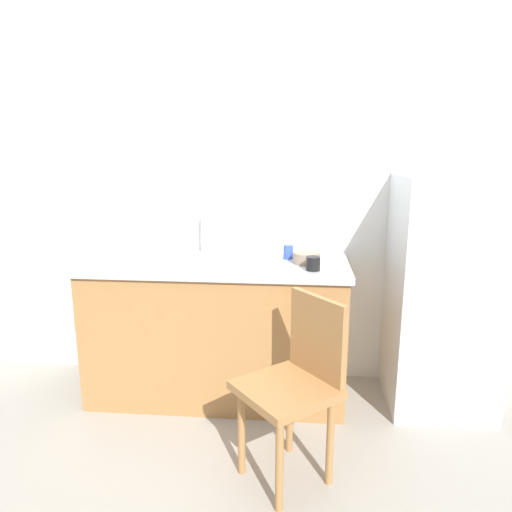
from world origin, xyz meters
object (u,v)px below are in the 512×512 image
(cup_black, at_px, (313,264))
(cup_white, at_px, (236,251))
(refrigerator, at_px, (443,295))
(terracotta_bowl, at_px, (306,258))
(chair, at_px, (296,380))
(dish_tray, at_px, (164,261))
(cup_blue, at_px, (288,252))

(cup_black, bearing_deg, cup_white, 148.52)
(cup_black, bearing_deg, refrigerator, 12.53)
(terracotta_bowl, bearing_deg, cup_white, 163.63)
(refrigerator, bearing_deg, terracotta_bowl, -179.15)
(chair, relative_size, terracotta_bowl, 5.46)
(chair, bearing_deg, terracotta_bowl, 136.15)
(dish_tray, distance_m, cup_black, 0.88)
(refrigerator, relative_size, terracotta_bowl, 8.64)
(cup_white, bearing_deg, chair, -65.43)
(refrigerator, relative_size, dish_tray, 5.04)
(cup_black, bearing_deg, dish_tray, 176.87)
(dish_tray, distance_m, cup_white, 0.47)
(terracotta_bowl, bearing_deg, dish_tray, -172.30)
(chair, relative_size, cup_blue, 10.27)
(terracotta_bowl, relative_size, cup_black, 2.03)
(cup_white, xyz_separation_m, cup_blue, (0.33, -0.02, 0.00))
(cup_black, relative_size, cup_blue, 0.93)
(chair, height_order, cup_blue, cup_blue)
(terracotta_bowl, relative_size, cup_blue, 1.88)
(refrigerator, bearing_deg, cup_white, 174.67)
(chair, distance_m, cup_white, 1.04)
(cup_white, height_order, cup_black, cup_black)
(cup_white, relative_size, cup_blue, 0.89)
(dish_tray, height_order, terracotta_bowl, terracotta_bowl)
(chair, height_order, dish_tray, dish_tray)
(dish_tray, bearing_deg, chair, -37.82)
(chair, height_order, terracotta_bowl, terracotta_bowl)
(refrigerator, distance_m, cup_blue, 0.96)
(terracotta_bowl, relative_size, cup_white, 2.11)
(refrigerator, distance_m, dish_tray, 1.68)
(refrigerator, height_order, cup_black, refrigerator)
(refrigerator, relative_size, cup_white, 18.21)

